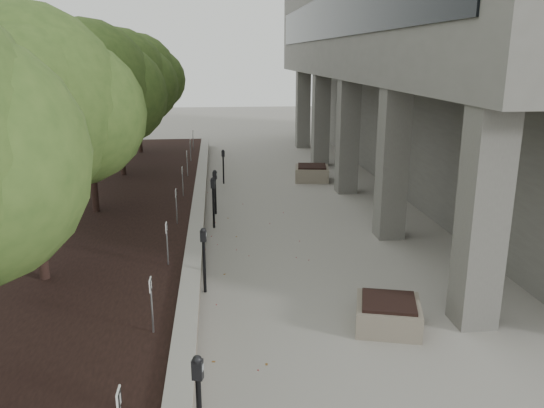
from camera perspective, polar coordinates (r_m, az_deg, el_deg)
ground at (r=9.14m, az=2.82°, el=-16.34°), size 90.00×90.00×0.00m
retaining_wall at (r=17.29m, az=-7.68°, el=0.02°), size 0.39×26.00×0.50m
planting_bed at (r=17.81m, az=-19.57°, el=-0.46°), size 7.00×26.00×0.40m
crabapple_tree_2 at (r=11.38m, az=-24.26°, el=5.55°), size 4.60×4.00×5.44m
crabapple_tree_3 at (r=16.16m, az=-18.87°, el=8.63°), size 4.60×4.00×5.44m
crabapple_tree_4 at (r=21.04m, az=-15.93°, el=10.27°), size 4.60×4.00×5.44m
crabapple_tree_5 at (r=25.97m, az=-14.09°, el=11.27°), size 4.60×4.00×5.44m
parking_sign_2 at (r=9.14m, az=-12.59°, el=-10.44°), size 0.04×0.22×0.96m
parking_sign_3 at (r=11.89m, az=-11.02°, el=-4.15°), size 0.04×0.22×0.96m
parking_sign_4 at (r=14.75m, az=-10.06°, el=-0.25°), size 0.04×0.22×0.96m
parking_sign_5 at (r=17.65m, az=-9.42°, el=2.37°), size 0.04×0.22×0.96m
parking_sign_6 at (r=20.58m, az=-8.96°, el=4.25°), size 0.04×0.22×0.96m
parking_sign_7 at (r=23.53m, az=-8.61°, el=5.66°), size 0.04×0.22×0.96m
parking_sign_8 at (r=26.49m, az=-8.34°, el=6.75°), size 0.04×0.22×0.96m
parking_meter_2 at (r=11.31m, az=-7.18°, el=-5.93°), size 0.16×0.12×1.42m
parking_meter_3 at (r=16.84m, az=-6.01°, el=1.26°), size 0.17×0.14×1.41m
parking_meter_4 at (r=15.46m, az=-6.21°, el=0.12°), size 0.16×0.12×1.49m
parking_meter_5 at (r=20.87m, az=-5.17°, el=3.95°), size 0.15×0.12×1.34m
planter_front at (r=10.25m, az=12.16°, el=-11.25°), size 1.40×1.40×0.53m
planter_back at (r=21.49m, az=4.22°, el=3.31°), size 1.49×1.49×0.61m
berry_scatter at (r=13.59m, az=-0.78°, el=-5.22°), size 3.30×14.10×0.02m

